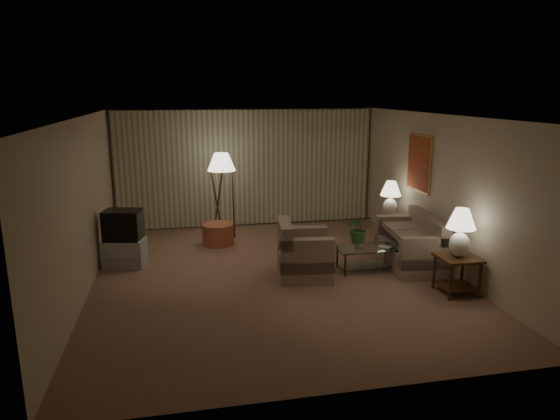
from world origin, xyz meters
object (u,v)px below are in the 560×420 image
(table_lamp_far, at_px, (391,196))
(crt_tv, at_px, (123,225))
(coffee_table, at_px, (366,255))
(floor_lamp, at_px, (222,194))
(tv_cabinet, at_px, (125,253))
(vase, at_px, (359,243))
(side_table_near, at_px, (457,268))
(side_table_far, at_px, (389,226))
(table_lamp_near, at_px, (461,228))
(ottoman, at_px, (218,234))
(armchair, at_px, (305,255))
(sofa, at_px, (409,246))

(table_lamp_far, xyz_separation_m, crt_tv, (-5.20, -0.28, -0.26))
(coffee_table, height_order, floor_lamp, floor_lamp)
(tv_cabinet, distance_m, vase, 4.19)
(side_table_near, height_order, crt_tv, crt_tv)
(side_table_near, height_order, side_table_far, same)
(table_lamp_near, xyz_separation_m, floor_lamp, (-3.29, 3.85, -0.10))
(floor_lamp, xyz_separation_m, ottoman, (-0.15, -0.54, -0.74))
(table_lamp_near, relative_size, ottoman, 1.18)
(tv_cabinet, bearing_deg, floor_lamp, 51.00)
(side_table_near, distance_m, crt_tv, 5.71)
(side_table_far, distance_m, table_lamp_near, 2.68)
(crt_tv, bearing_deg, coffee_table, -2.01)
(crt_tv, distance_m, ottoman, 2.09)
(ottoman, relative_size, vase, 3.80)
(coffee_table, relative_size, vase, 6.23)
(tv_cabinet, xyz_separation_m, vase, (4.04, -1.07, 0.25))
(side_table_far, xyz_separation_m, vase, (-1.16, -1.35, 0.11))
(side_table_far, height_order, table_lamp_far, table_lamp_far)
(coffee_table, bearing_deg, crt_tv, 165.66)
(side_table_far, bearing_deg, side_table_near, -90.00)
(side_table_far, bearing_deg, armchair, -146.16)
(side_table_near, xyz_separation_m, floor_lamp, (-3.29, 3.85, 0.53))
(sofa, height_order, armchair, armchair)
(armchair, distance_m, table_lamp_far, 2.67)
(sofa, xyz_separation_m, table_lamp_near, (0.15, -1.35, 0.68))
(sofa, distance_m, table_lamp_far, 1.42)
(floor_lamp, relative_size, vase, 10.68)
(coffee_table, distance_m, crt_tv, 4.36)
(table_lamp_near, xyz_separation_m, ottoman, (-3.45, 3.31, -0.84))
(coffee_table, xyz_separation_m, crt_tv, (-4.19, 1.07, 0.49))
(table_lamp_far, relative_size, floor_lamp, 0.40)
(side_table_near, relative_size, side_table_far, 1.00)
(sofa, relative_size, tv_cabinet, 2.31)
(sofa, height_order, side_table_far, sofa)
(side_table_near, height_order, table_lamp_far, table_lamp_far)
(sofa, relative_size, vase, 10.82)
(side_table_near, height_order, vase, side_table_near)
(floor_lamp, bearing_deg, side_table_near, -49.47)
(sofa, relative_size, table_lamp_far, 2.55)
(side_table_near, relative_size, crt_tv, 0.85)
(side_table_far, distance_m, coffee_table, 1.69)
(armchair, height_order, ottoman, armchair)
(ottoman, bearing_deg, coffee_table, -40.15)
(ottoman, bearing_deg, table_lamp_far, -11.60)
(coffee_table, relative_size, tv_cabinet, 1.33)
(side_table_near, relative_size, table_lamp_far, 0.83)
(sofa, xyz_separation_m, tv_cabinet, (-5.05, 0.97, -0.12))
(table_lamp_near, xyz_separation_m, tv_cabinet, (-5.20, 2.32, -0.80))
(table_lamp_far, xyz_separation_m, coffee_table, (-1.01, -1.35, -0.75))
(crt_tv, bearing_deg, armchair, -8.55)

